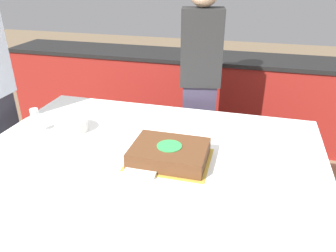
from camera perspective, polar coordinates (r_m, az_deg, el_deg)
name	(u,v)px	position (r m, az deg, el deg)	size (l,w,h in m)	color
ground_plane	(159,226)	(2.59, -1.59, -17.03)	(14.00, 14.00, 0.00)	#7A664C
back_counter	(199,95)	(3.71, 5.42, 5.33)	(4.40, 0.58, 0.92)	maroon
dining_table	(158,185)	(2.35, -1.70, -10.31)	(2.08, 1.09, 0.75)	white
cake	(169,153)	(1.89, 0.24, -4.76)	(0.47, 0.37, 0.10)	gold
plate_stack	(72,125)	(2.33, -16.40, 0.16)	(0.22, 0.22, 0.08)	white
wine_glass	(35,116)	(2.36, -22.16, 1.56)	(0.06, 0.06, 0.17)	white
side_plate_near_cake	(185,136)	(2.18, 2.90, -1.69)	(0.20, 0.20, 0.00)	white
utensil_pile	(141,171)	(1.81, -4.72, -7.86)	(0.18, 0.10, 0.02)	white
person_cutting_cake	(200,81)	(2.75, 5.61, 7.78)	(0.36, 0.26, 1.71)	#383347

